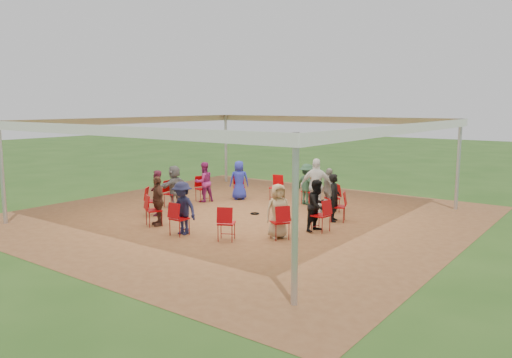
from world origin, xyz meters
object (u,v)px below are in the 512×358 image
Objects in this scene: chair_10 at (226,223)px; person_seated_10 at (317,205)px; chair_3 at (276,188)px; cable_coil at (255,214)px; person_seated_6 at (157,193)px; laptop at (329,199)px; chair_8 at (154,210)px; chair_7 at (153,201)px; person_seated_8 at (182,208)px; person_seated_1 at (329,190)px; chair_12 at (321,216)px; chair_2 at (309,192)px; person_seated_5 at (174,186)px; person_seated_3 at (239,180)px; person_seated_4 at (204,182)px; chair_4 at (239,187)px; chair_5 at (202,189)px; chair_1 at (332,198)px; person_seated_7 at (158,201)px; person_seated_2 at (307,184)px; person_seated_9 at (278,211)px; chair_11 at (280,222)px; chair_9 at (179,219)px; person_seated_0 at (334,198)px; chair_0 at (338,207)px; standing_person at (317,186)px; chair_6 at (172,194)px.

person_seated_10 is at bearing 30.01° from chair_10.
person_seated_10 reaches higher than chair_10.
cable_coil is at bearing 94.37° from chair_3.
person_seated_6 is 5.33m from laptop.
chair_8 is at bearing 125.46° from person_seated_10.
chair_7 is 0.63× the size of person_seated_8.
person_seated_6 is (-4.05, -3.70, 0.00)m from person_seated_1.
cable_coil is at bearing 82.23° from chair_12.
chair_2 is 0.63× the size of person_seated_5.
person_seated_3 reaches higher than laptop.
person_seated_4 is at bearing 68.57° from laptop.
chair_4 is 2.30× the size of laptop.
chair_4 is 1.00× the size of chair_5.
chair_1 is 0.63× the size of person_seated_7.
person_seated_5 is at bearing 123.77° from chair_10.
person_seated_2 is 1.00× the size of person_seated_4.
person_seated_6 is at bearing 124.62° from person_seated_9.
chair_7 and chair_11 have the same top height.
person_seated_2 is at bearing 110.31° from chair_7.
person_seated_4 is at bearing 138.46° from person_seated_7.
chair_10 is 0.63× the size of person_seated_10.
chair_1 and chair_7 have the same top height.
person_seated_7 is at bearing 96.78° from chair_1.
person_seated_5 is 1.00× the size of person_seated_10.
chair_9 is at bearing 96.92° from chair_2.
person_seated_0 is 5.17m from person_seated_7.
person_seated_2 is at bearing 149.99° from chair_4.
person_seated_1 reaches higher than chair_8.
person_seated_8 is at bearing 90.00° from chair_9.
chair_3 is 5.72m from chair_9.
chair_2 is 5.39m from chair_10.
person_seated_6 is 5.17m from person_seated_10.
chair_5 is 1.00× the size of chair_7.
person_seated_2 reaches higher than chair_0.
chair_9 is at bearing 40.16° from person_seated_5.
chair_12 is 2.45m from standing_person.
person_seated_3 is at bearing 42.91° from chair_1.
person_seated_4 is at bearing 123.77° from chair_9.
person_seated_1 is 1.00× the size of person_seated_3.
chair_10 is at bearing 171.08° from person_seated_9.
person_seated_3 is 5.17m from person_seated_10.
person_seated_6 reaches higher than cable_coil.
chair_10 is (4.09, -3.51, 0.00)m from chair_5.
chair_4 is (-4.62, 1.07, 0.00)m from chair_0.
person_seated_0 is 5.17m from person_seated_4.
person_seated_6 is 1.00× the size of person_seated_8.
standing_person is at bearing 97.87° from person_seated_1.
person_seated_0 is (5.42, 1.41, 0.27)m from chair_6.
chair_11 is (3.13, -4.39, 0.00)m from chair_3.
chair_1 and chair_3 have the same top height.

